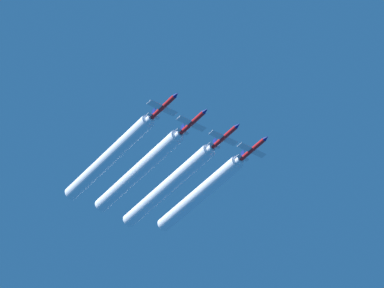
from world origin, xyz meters
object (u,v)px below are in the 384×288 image
object	(u,v)px
jet_center	(193,122)
jet_inner_left	(225,136)
jet_far_left	(254,148)
jet_inner_right	(164,106)

from	to	relation	value
jet_center	jet_inner_left	bearing A→B (deg)	180.00
jet_far_left	jet_inner_right	bearing A→B (deg)	0.24
jet_far_left	jet_inner_right	xyz separation A→B (m)	(28.16, 0.12, -0.05)
jet_inner_left	jet_inner_right	size ratio (longest dim) A/B	1.00
jet_inner_left	jet_inner_right	world-z (taller)	jet_inner_left
jet_far_left	jet_center	distance (m)	18.95
jet_inner_left	jet_inner_right	distance (m)	19.30
jet_inner_left	jet_center	size ratio (longest dim) A/B	1.00
jet_center	jet_inner_right	bearing A→B (deg)	2.59
jet_far_left	jet_inner_left	world-z (taller)	jet_far_left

